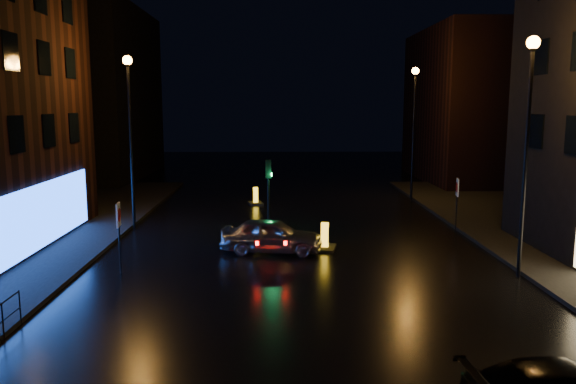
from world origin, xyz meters
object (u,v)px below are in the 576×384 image
traffic_signal (269,219)px  road_sign_right (457,192)px  silver_hatchback (272,235)px  bollard_far (256,200)px  road_sign_left (119,221)px  bollard_near (325,243)px

traffic_signal → road_sign_right: (9.10, -0.64, 1.43)m
traffic_signal → silver_hatchback: traffic_signal is taller
traffic_signal → bollard_far: size_ratio=2.59×
road_sign_left → road_sign_right: size_ratio=1.01×
traffic_signal → silver_hatchback: (0.18, -4.38, 0.21)m
silver_hatchback → bollard_near: silver_hatchback is taller
traffic_signal → road_sign_right: 9.23m
traffic_signal → road_sign_right: size_ratio=1.34×
bollard_far → road_sign_right: size_ratio=0.52×
road_sign_right → traffic_signal: bearing=6.5°
traffic_signal → silver_hatchback: size_ratio=0.82×
silver_hatchback → bollard_far: size_ratio=3.15×
bollard_near → bollard_far: (-3.32, 11.07, -0.02)m
traffic_signal → road_sign_left: traffic_signal is taller
silver_hatchback → bollard_far: bearing=11.9°
road_sign_right → bollard_near: bearing=36.8°
silver_hatchback → bollard_far: (-1.07, 11.52, -0.49)m
bollard_near → road_sign_right: (6.67, 3.29, 1.68)m
silver_hatchback → road_sign_right: (8.92, 3.74, 1.22)m
road_sign_left → traffic_signal: bearing=48.0°
traffic_signal → bollard_near: 4.63m
traffic_signal → silver_hatchback: bearing=-87.7°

